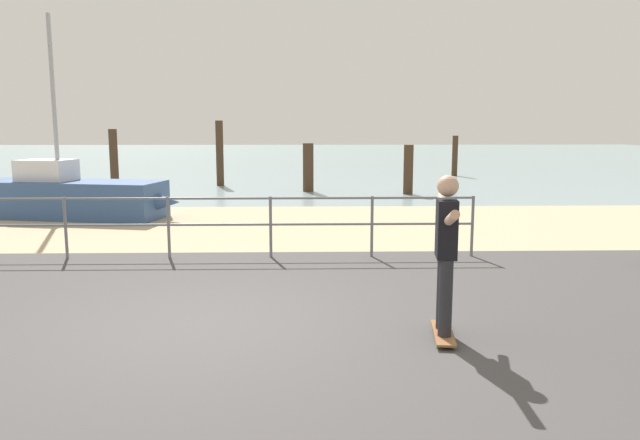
# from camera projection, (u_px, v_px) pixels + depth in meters

# --- Properties ---
(ground_plane) EXTENTS (24.00, 10.00, 0.04)m
(ground_plane) POSITION_uv_depth(u_px,v_px,m) (198.00, 363.00, 5.85)
(ground_plane) COLOR #474444
(ground_plane) RESTS_ON ground
(beach_strip) EXTENTS (24.00, 6.00, 0.04)m
(beach_strip) POSITION_uv_depth(u_px,v_px,m) (259.00, 225.00, 13.75)
(beach_strip) COLOR tan
(beach_strip) RESTS_ON ground
(sea_surface) EXTENTS (72.00, 50.00, 0.04)m
(sea_surface) POSITION_uv_depth(u_px,v_px,m) (289.00, 158.00, 41.40)
(sea_surface) COLOR #849EA3
(sea_surface) RESTS_ON ground
(railing_fence) EXTENTS (10.27, 0.05, 1.05)m
(railing_fence) POSITION_uv_depth(u_px,v_px,m) (168.00, 218.00, 10.25)
(railing_fence) COLOR slate
(railing_fence) RESTS_ON ground
(sailboat) EXTENTS (5.07, 2.25, 4.76)m
(sailboat) POSITION_uv_depth(u_px,v_px,m) (77.00, 197.00, 14.69)
(sailboat) COLOR #335184
(sailboat) RESTS_ON ground
(skateboard) EXTENTS (0.30, 0.82, 0.08)m
(skateboard) POSITION_uv_depth(u_px,v_px,m) (443.00, 333.00, 6.47)
(skateboard) COLOR brown
(skateboard) RESTS_ON ground
(skateboarder) EXTENTS (0.28, 1.45, 1.65)m
(skateboarder) POSITION_uv_depth(u_px,v_px,m) (446.00, 245.00, 6.32)
(skateboarder) COLOR #26262B
(skateboarder) RESTS_ON skateboard
(groyne_post_0) EXTENTS (0.27, 0.27, 2.08)m
(groyne_post_0) POSITION_uv_depth(u_px,v_px,m) (114.00, 161.00, 20.16)
(groyne_post_0) COLOR #422D1E
(groyne_post_0) RESTS_ON ground
(groyne_post_1) EXTENTS (0.27, 0.27, 2.36)m
(groyne_post_1) POSITION_uv_depth(u_px,v_px,m) (220.00, 154.00, 22.24)
(groyne_post_1) COLOR #422D1E
(groyne_post_1) RESTS_ON ground
(groyne_post_2) EXTENTS (0.35, 0.35, 1.61)m
(groyne_post_2) POSITION_uv_depth(u_px,v_px,m) (308.00, 168.00, 20.35)
(groyne_post_2) COLOR #422D1E
(groyne_post_2) RESTS_ON ground
(groyne_post_3) EXTENTS (0.31, 0.31, 1.59)m
(groyne_post_3) POSITION_uv_depth(u_px,v_px,m) (408.00, 170.00, 19.60)
(groyne_post_3) COLOR #422D1E
(groyne_post_3) RESTS_ON ground
(groyne_post_4) EXTENTS (0.24, 0.24, 1.75)m
(groyne_post_4) POSITION_uv_depth(u_px,v_px,m) (455.00, 156.00, 26.52)
(groyne_post_4) COLOR #422D1E
(groyne_post_4) RESTS_ON ground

